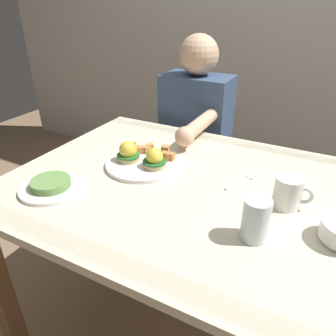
{
  "coord_description": "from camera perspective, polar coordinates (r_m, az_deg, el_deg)",
  "views": [
    {
      "loc": [
        0.35,
        -0.84,
        1.28
      ],
      "look_at": [
        -0.08,
        0.0,
        0.78
      ],
      "focal_mm": 34.25,
      "sensor_mm": 36.0,
      "label": 1
    }
  ],
  "objects": [
    {
      "name": "eggs_benedict_plate",
      "position": [
        1.17,
        -4.52,
        1.51
      ],
      "size": [
        0.27,
        0.27,
        0.09
      ],
      "color": "white",
      "rests_on": "dining_table"
    },
    {
      "name": "fork",
      "position": [
        1.1,
        13.26,
        -2.22
      ],
      "size": [
        0.08,
        0.15,
        0.0
      ],
      "color": "silver",
      "rests_on": "dining_table"
    },
    {
      "name": "dining_table",
      "position": [
        1.12,
        3.8,
        -7.57
      ],
      "size": [
        1.2,
        0.9,
        0.74
      ],
      "color": "beige",
      "rests_on": "ground_plane"
    },
    {
      "name": "diner_person",
      "position": [
        1.68,
        4.62,
        5.87
      ],
      "size": [
        0.34,
        0.54,
        1.14
      ],
      "color": "#33333D",
      "rests_on": "ground_plane"
    },
    {
      "name": "coffee_mug",
      "position": [
        0.99,
        20.69,
        -3.93
      ],
      "size": [
        0.11,
        0.08,
        0.09
      ],
      "color": "white",
      "rests_on": "dining_table"
    },
    {
      "name": "side_plate",
      "position": [
        1.09,
        -20.07,
        -2.99
      ],
      "size": [
        0.2,
        0.2,
        0.04
      ],
      "color": "white",
      "rests_on": "dining_table"
    },
    {
      "name": "ground_plane",
      "position": [
        1.57,
        2.99,
        -26.69
      ],
      "size": [
        6.0,
        6.0,
        0.0
      ],
      "primitive_type": "plane",
      "color": "#7F664C"
    },
    {
      "name": "water_glass_near",
      "position": [
        0.84,
        15.27,
        -9.31
      ],
      "size": [
        0.07,
        0.07,
        0.11
      ],
      "color": "silver",
      "rests_on": "dining_table"
    }
  ]
}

